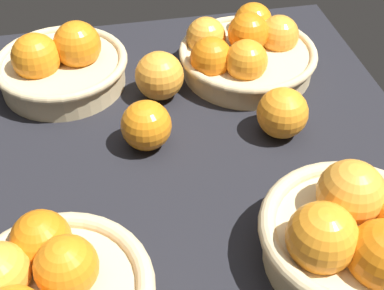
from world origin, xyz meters
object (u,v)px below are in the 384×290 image
(loose_orange_back_gap, at_px, (282,113))
(loose_orange_side_gap, at_px, (159,76))
(basket_near_right, at_px, (245,51))
(basket_near_left, at_px, (356,235))
(loose_orange_front_gap, at_px, (146,125))
(basket_far_right, at_px, (61,65))

(loose_orange_back_gap, height_order, loose_orange_side_gap, loose_orange_side_gap)
(loose_orange_back_gap, bearing_deg, basket_near_right, 3.53)
(basket_near_left, xyz_separation_m, loose_orange_front_gap, (0.26, 0.22, -0.01))
(basket_near_left, bearing_deg, loose_orange_back_gap, 1.56)
(loose_orange_front_gap, distance_m, loose_orange_side_gap, 0.13)
(loose_orange_side_gap, bearing_deg, loose_orange_back_gap, -127.77)
(basket_near_left, relative_size, basket_far_right, 1.00)
(basket_near_right, height_order, loose_orange_front_gap, basket_near_right)
(basket_near_left, relative_size, loose_orange_front_gap, 2.94)
(basket_far_right, xyz_separation_m, loose_orange_back_gap, (-0.20, -0.33, -0.00))
(basket_far_right, bearing_deg, loose_orange_side_gap, -112.05)
(basket_far_right, distance_m, loose_orange_side_gap, 0.17)
(basket_near_right, xyz_separation_m, basket_near_left, (-0.43, -0.02, 0.01))
(basket_near_left, height_order, loose_orange_front_gap, basket_near_left)
(loose_orange_front_gap, height_order, loose_orange_side_gap, loose_orange_side_gap)
(basket_near_right, distance_m, loose_orange_front_gap, 0.26)
(loose_orange_back_gap, bearing_deg, loose_orange_front_gap, 86.45)
(loose_orange_front_gap, distance_m, loose_orange_back_gap, 0.21)
(basket_near_right, distance_m, loose_orange_side_gap, 0.17)
(basket_near_right, relative_size, loose_orange_side_gap, 2.98)
(basket_near_right, bearing_deg, basket_far_right, 86.62)
(basket_near_right, distance_m, basket_near_left, 0.43)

